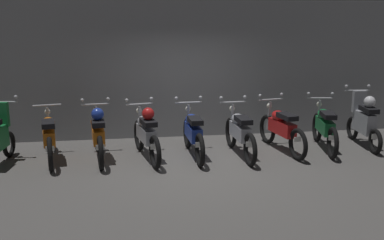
# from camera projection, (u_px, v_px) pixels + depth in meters

# --- Properties ---
(ground_plane) EXTENTS (80.00, 80.00, 0.00)m
(ground_plane) POSITION_uv_depth(u_px,v_px,m) (198.00, 166.00, 8.86)
(ground_plane) COLOR #565451
(back_wall) EXTENTS (16.00, 0.30, 3.14)m
(back_wall) POSITION_uv_depth(u_px,v_px,m) (183.00, 69.00, 10.75)
(back_wall) COLOR gray
(back_wall) RESTS_ON ground
(motorbike_slot_1) EXTENTS (0.57, 1.94, 1.03)m
(motorbike_slot_1) POSITION_uv_depth(u_px,v_px,m) (49.00, 136.00, 9.09)
(motorbike_slot_1) COLOR black
(motorbike_slot_1) RESTS_ON ground
(motorbike_slot_2) EXTENTS (0.59, 1.95, 1.15)m
(motorbike_slot_2) POSITION_uv_depth(u_px,v_px,m) (98.00, 134.00, 9.16)
(motorbike_slot_2) COLOR black
(motorbike_slot_2) RESTS_ON ground
(motorbike_slot_3) EXTENTS (0.63, 1.93, 1.15)m
(motorbike_slot_3) POSITION_uv_depth(u_px,v_px,m) (146.00, 133.00, 9.19)
(motorbike_slot_3) COLOR black
(motorbike_slot_3) RESTS_ON ground
(motorbike_slot_4) EXTENTS (0.59, 1.95, 1.15)m
(motorbike_slot_4) POSITION_uv_depth(u_px,v_px,m) (193.00, 133.00, 9.36)
(motorbike_slot_4) COLOR black
(motorbike_slot_4) RESTS_ON ground
(motorbike_slot_5) EXTENTS (0.59, 1.95, 1.15)m
(motorbike_slot_5) POSITION_uv_depth(u_px,v_px,m) (240.00, 132.00, 9.40)
(motorbike_slot_5) COLOR black
(motorbike_slot_5) RESTS_ON ground
(motorbike_slot_6) EXTENTS (0.60, 1.94, 1.15)m
(motorbike_slot_6) POSITION_uv_depth(u_px,v_px,m) (281.00, 128.00, 9.71)
(motorbike_slot_6) COLOR black
(motorbike_slot_6) RESTS_ON ground
(motorbike_slot_7) EXTENTS (0.59, 1.94, 1.15)m
(motorbike_slot_7) POSITION_uv_depth(u_px,v_px,m) (325.00, 127.00, 9.84)
(motorbike_slot_7) COLOR black
(motorbike_slot_7) RESTS_ON ground
(motorbike_slot_8) EXTENTS (0.59, 1.68, 1.29)m
(motorbike_slot_8) POSITION_uv_depth(u_px,v_px,m) (364.00, 121.00, 10.06)
(motorbike_slot_8) COLOR black
(motorbike_slot_8) RESTS_ON ground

